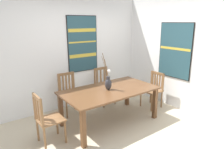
{
  "coord_description": "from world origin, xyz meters",
  "views": [
    {
      "loc": [
        -2.23,
        -2.58,
        2.06
      ],
      "look_at": [
        0.16,
        0.59,
        1.01
      ],
      "focal_mm": 31.97,
      "sensor_mm": 36.0,
      "label": 1
    }
  ],
  "objects_px": {
    "painting_on_back_wall": "(83,44)",
    "chair_3": "(47,119)",
    "chair_2": "(104,86)",
    "painting_on_side_wall": "(175,51)",
    "chair_1": "(153,89)",
    "dining_table": "(110,93)",
    "centerpiece_vase": "(108,82)",
    "chair_0": "(69,93)"
  },
  "relations": [
    {
      "from": "dining_table",
      "to": "painting_on_back_wall",
      "type": "distance_m",
      "value": 1.56
    },
    {
      "from": "centerpiece_vase",
      "to": "chair_2",
      "type": "xyz_separation_m",
      "value": [
        0.52,
        0.91,
        -0.41
      ]
    },
    {
      "from": "chair_2",
      "to": "painting_on_side_wall",
      "type": "height_order",
      "value": "painting_on_side_wall"
    },
    {
      "from": "chair_0",
      "to": "painting_on_back_wall",
      "type": "bearing_deg",
      "value": 30.8
    },
    {
      "from": "painting_on_side_wall",
      "to": "centerpiece_vase",
      "type": "bearing_deg",
      "value": 171.61
    },
    {
      "from": "dining_table",
      "to": "chair_2",
      "type": "bearing_deg",
      "value": 61.92
    },
    {
      "from": "chair_1",
      "to": "chair_3",
      "type": "xyz_separation_m",
      "value": [
        -2.64,
        0.03,
        0.0
      ]
    },
    {
      "from": "chair_1",
      "to": "painting_on_side_wall",
      "type": "xyz_separation_m",
      "value": [
        0.4,
        -0.25,
        0.94
      ]
    },
    {
      "from": "chair_0",
      "to": "painting_on_side_wall",
      "type": "height_order",
      "value": "painting_on_side_wall"
    },
    {
      "from": "chair_2",
      "to": "dining_table",
      "type": "bearing_deg",
      "value": -118.08
    },
    {
      "from": "chair_1",
      "to": "painting_on_back_wall",
      "type": "bearing_deg",
      "value": 133.75
    },
    {
      "from": "centerpiece_vase",
      "to": "chair_0",
      "type": "distance_m",
      "value": 1.09
    },
    {
      "from": "chair_0",
      "to": "painting_on_side_wall",
      "type": "xyz_separation_m",
      "value": [
        2.22,
        -1.17,
        0.91
      ]
    },
    {
      "from": "painting_on_back_wall",
      "to": "chair_3",
      "type": "bearing_deg",
      "value": -138.8
    },
    {
      "from": "centerpiece_vase",
      "to": "chair_3",
      "type": "bearing_deg",
      "value": 178.98
    },
    {
      "from": "chair_1",
      "to": "chair_3",
      "type": "height_order",
      "value": "chair_3"
    },
    {
      "from": "centerpiece_vase",
      "to": "chair_2",
      "type": "relative_size",
      "value": 0.82
    },
    {
      "from": "chair_0",
      "to": "painting_on_back_wall",
      "type": "distance_m",
      "value": 1.25
    },
    {
      "from": "chair_2",
      "to": "painting_on_back_wall",
      "type": "height_order",
      "value": "painting_on_back_wall"
    },
    {
      "from": "centerpiece_vase",
      "to": "chair_0",
      "type": "bearing_deg",
      "value": 116.14
    },
    {
      "from": "dining_table",
      "to": "painting_on_side_wall",
      "type": "bearing_deg",
      "value": -8.48
    },
    {
      "from": "dining_table",
      "to": "chair_1",
      "type": "xyz_separation_m",
      "value": [
        1.33,
        -0.01,
        -0.17
      ]
    },
    {
      "from": "dining_table",
      "to": "painting_on_side_wall",
      "type": "relative_size",
      "value": 1.48
    },
    {
      "from": "chair_0",
      "to": "painting_on_side_wall",
      "type": "distance_m",
      "value": 2.67
    },
    {
      "from": "centerpiece_vase",
      "to": "chair_1",
      "type": "relative_size",
      "value": 0.88
    },
    {
      "from": "painting_on_back_wall",
      "to": "painting_on_side_wall",
      "type": "height_order",
      "value": "painting_on_back_wall"
    },
    {
      "from": "chair_1",
      "to": "painting_on_back_wall",
      "type": "xyz_separation_m",
      "value": [
        -1.22,
        1.28,
        1.07
      ]
    },
    {
      "from": "dining_table",
      "to": "chair_0",
      "type": "bearing_deg",
      "value": 117.8
    },
    {
      "from": "painting_on_side_wall",
      "to": "chair_1",
      "type": "bearing_deg",
      "value": 148.13
    },
    {
      "from": "chair_0",
      "to": "chair_2",
      "type": "relative_size",
      "value": 1.01
    },
    {
      "from": "painting_on_side_wall",
      "to": "dining_table",
      "type": "bearing_deg",
      "value": 171.52
    },
    {
      "from": "chair_0",
      "to": "painting_on_back_wall",
      "type": "height_order",
      "value": "painting_on_back_wall"
    },
    {
      "from": "dining_table",
      "to": "chair_3",
      "type": "bearing_deg",
      "value": 178.91
    },
    {
      "from": "dining_table",
      "to": "painting_on_back_wall",
      "type": "height_order",
      "value": "painting_on_back_wall"
    },
    {
      "from": "chair_0",
      "to": "dining_table",
      "type": "bearing_deg",
      "value": -62.2
    },
    {
      "from": "chair_1",
      "to": "painting_on_back_wall",
      "type": "height_order",
      "value": "painting_on_back_wall"
    },
    {
      "from": "painting_on_back_wall",
      "to": "painting_on_side_wall",
      "type": "bearing_deg",
      "value": -43.21
    },
    {
      "from": "painting_on_side_wall",
      "to": "chair_0",
      "type": "bearing_deg",
      "value": 152.12
    },
    {
      "from": "dining_table",
      "to": "chair_2",
      "type": "relative_size",
      "value": 2.08
    },
    {
      "from": "painting_on_side_wall",
      "to": "chair_3",
      "type": "bearing_deg",
      "value": 174.68
    },
    {
      "from": "chair_1",
      "to": "painting_on_side_wall",
      "type": "distance_m",
      "value": 1.05
    },
    {
      "from": "dining_table",
      "to": "chair_1",
      "type": "bearing_deg",
      "value": -0.31
    }
  ]
}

